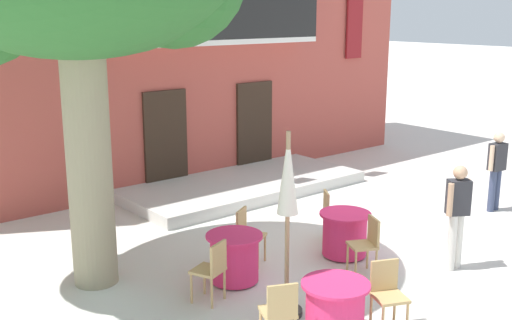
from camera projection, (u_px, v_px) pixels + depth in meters
The scene contains 15 objects.
ground_plane at pixel (344, 244), 11.05m from camera, with size 120.00×120.00×0.00m, color silver.
building_facade at pixel (165, 22), 15.85m from camera, with size 13.00×5.09×7.50m.
entrance_step_platform at pixel (243, 185), 14.28m from camera, with size 5.54×2.45×0.25m, color silver.
cafe_table_near_tree at pixel (335, 310), 7.77m from camera, with size 0.86×0.86×0.76m.
cafe_chair_near_tree_0 at pixel (387, 291), 8.00m from camera, with size 0.53×0.53×0.91m.
cafe_chair_near_tree_1 at pixel (280, 310), 7.48m from camera, with size 0.53×0.53×0.91m.
cafe_table_middle at pixel (234, 257), 9.43m from camera, with size 0.86×0.86×0.76m.
cafe_chair_middle_0 at pixel (212, 267), 8.72m from camera, with size 0.52×0.52×0.91m.
cafe_chair_middle_1 at pixel (247, 232), 10.11m from camera, with size 0.55×0.55×0.91m.
cafe_table_front at pixel (345, 234), 10.43m from camera, with size 0.86×0.86×0.76m.
cafe_chair_front_0 at pixel (332, 212), 11.12m from camera, with size 0.56×0.56×0.91m.
cafe_chair_front_1 at pixel (367, 241), 9.71m from camera, with size 0.53×0.53×0.91m.
cafe_umbrella at pixel (288, 198), 8.10m from camera, with size 0.44×0.44×2.55m.
pedestrian_near_entrance at pixel (457, 211), 9.78m from camera, with size 0.53×0.37×1.71m.
pedestrian_mid_plaza at pixel (496, 167), 12.68m from camera, with size 0.53×0.27×1.66m.
Camera 1 is at (-7.79, -7.06, 4.04)m, focal length 43.63 mm.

